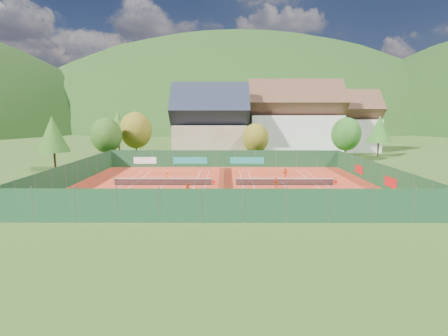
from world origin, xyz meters
TOP-DOWN VIEW (x-y plane):
  - ground at (0.00, 0.00)m, footprint 600.00×600.00m
  - clay_pad at (0.00, 0.00)m, footprint 40.00×32.00m
  - court_markings_left at (-8.00, 0.00)m, footprint 11.03×23.83m
  - court_markings_right at (8.00, 0.00)m, footprint 11.03×23.83m
  - tennis_net_left at (-7.85, 0.00)m, footprint 13.30×0.10m
  - tennis_net_right at (8.15, 0.00)m, footprint 13.30×0.10m
  - court_divider at (0.00, 0.00)m, footprint 0.03×28.80m
  - fence_north at (-0.46, 15.99)m, footprint 40.00×0.10m
  - fence_south at (0.00, -16.00)m, footprint 40.00×0.04m
  - fence_west at (-20.00, 0.00)m, footprint 0.04×32.00m
  - fence_east at (20.00, 0.05)m, footprint 0.09×32.00m
  - chalet at (-3.00, 30.00)m, footprint 16.20×12.00m
  - hotel_block_a at (16.00, 36.00)m, footprint 21.60×11.00m
  - hotel_block_b at (30.00, 44.00)m, footprint 17.28×10.00m
  - tree_west_front at (-22.00, 20.00)m, footprint 5.72×5.72m
  - tree_west_mid at (-18.00, 26.00)m, footprint 6.44×6.44m
  - tree_west_back at (-24.00, 34.00)m, footprint 5.60×5.60m
  - tree_center at (6.00, 22.00)m, footprint 5.01×5.01m
  - tree_east_front at (24.00, 24.00)m, footprint 5.72×5.72m
  - tree_east_mid at (34.00, 32.00)m, footprint 5.04×5.04m
  - tree_west_side at (-28.00, 12.00)m, footprint 5.04×5.04m
  - tree_east_back at (26.00, 40.00)m, footprint 7.15×7.15m
  - mountain_backdrop at (28.54, 233.48)m, footprint 820.00×530.00m
  - ball_hopper at (11.32, -11.11)m, footprint 0.34×0.34m
  - loose_ball_0 at (-11.82, -6.63)m, footprint 0.07×0.07m
  - loose_ball_1 at (3.27, -8.48)m, footprint 0.07×0.07m
  - player_left_near at (-7.69, -11.12)m, footprint 0.65×0.64m
  - player_left_mid at (-4.02, -6.79)m, footprint 0.89×0.77m
  - player_left_far at (-7.97, 2.80)m, footprint 1.01×0.90m
  - player_right_near at (6.49, -2.24)m, footprint 0.76×0.93m
  - player_right_far_a at (5.65, 6.80)m, footprint 0.67×0.51m
  - player_right_far_b at (9.06, 6.12)m, footprint 1.30×1.02m

SIDE VIEW (x-z plane):
  - mountain_backdrop at x=28.54m, z-range -160.64..81.36m
  - ground at x=0.00m, z-range -0.02..-0.02m
  - clay_pad at x=0.00m, z-range 0.00..0.01m
  - court_markings_left at x=-8.00m, z-range 0.01..0.01m
  - court_markings_right at x=8.00m, z-range 0.01..0.01m
  - loose_ball_0 at x=-11.82m, z-range 0.00..0.07m
  - loose_ball_1 at x=3.27m, z-range 0.00..0.07m
  - court_divider at x=0.00m, z-range 0.00..1.00m
  - tennis_net_left at x=-7.85m, z-range 0.00..1.02m
  - tennis_net_right at x=8.15m, z-range 0.00..1.02m
  - ball_hopper at x=11.32m, z-range 0.16..0.96m
  - player_right_far_a at x=5.65m, z-range 0.00..1.24m
  - player_left_far at x=-7.97m, z-range 0.00..1.36m
  - player_right_far_b at x=9.06m, z-range 0.00..1.38m
  - player_right_near at x=6.49m, z-range 0.00..1.48m
  - player_left_near at x=-7.69m, z-range 0.00..1.51m
  - player_left_mid at x=-4.02m, z-range 0.00..1.58m
  - fence_north at x=-0.46m, z-range -0.03..2.97m
  - fence_east at x=20.00m, z-range -0.02..2.98m
  - fence_south at x=0.00m, z-range 0.00..3.00m
  - fence_west at x=-20.00m, z-range 0.00..3.00m
  - tree_center at x=6.00m, z-range 0.92..8.52m
  - tree_west_front at x=-22.00m, z-range 1.05..9.74m
  - tree_east_front at x=24.00m, z-range 1.05..9.74m
  - tree_east_mid at x=34.00m, z-range 1.56..10.56m
  - tree_west_side at x=-28.00m, z-range 1.56..10.56m
  - tree_west_mid at x=-18.00m, z-range 1.18..10.96m
  - hotel_block_b at x=30.00m, z-range -1.13..14.37m
  - chalet at x=-3.00m, z-range -1.38..14.62m
  - tree_west_back at x=-24.00m, z-range 1.74..11.74m
  - tree_east_back at x=26.00m, z-range 1.31..12.18m
  - hotel_block_a at x=16.00m, z-range -1.24..16.01m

